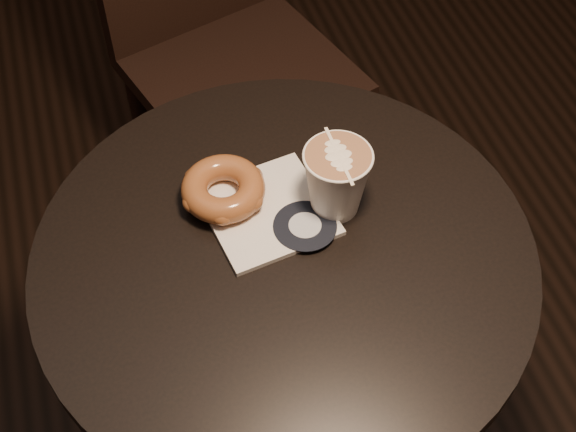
{
  "coord_description": "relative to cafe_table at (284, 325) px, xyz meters",
  "views": [
    {
      "loc": [
        -0.19,
        -0.62,
        1.64
      ],
      "look_at": [
        0.01,
        0.03,
        0.79
      ],
      "focal_mm": 50.0,
      "sensor_mm": 36.0,
      "label": 1
    }
  ],
  "objects": [
    {
      "name": "cafe_table",
      "position": [
        0.0,
        0.0,
        0.0
      ],
      "size": [
        0.7,
        0.7,
        0.75
      ],
      "color": "black",
      "rests_on": "ground"
    },
    {
      "name": "chair",
      "position": [
        0.08,
        0.76,
        0.05
      ],
      "size": [
        0.53,
        0.53,
        1.07
      ],
      "rotation": [
        0.0,
        0.0,
        0.29
      ],
      "color": "black",
      "rests_on": "ground"
    },
    {
      "name": "pastry_bag",
      "position": [
        -0.0,
        0.07,
        0.2
      ],
      "size": [
        0.19,
        0.19,
        0.01
      ],
      "primitive_type": "cube",
      "rotation": [
        0.0,
        0.0,
        0.15
      ],
      "color": "silver",
      "rests_on": "cafe_table"
    },
    {
      "name": "doughnut",
      "position": [
        -0.06,
        0.11,
        0.23
      ],
      "size": [
        0.12,
        0.12,
        0.04
      ],
      "primitive_type": "torus",
      "color": "brown",
      "rests_on": "pastry_bag"
    },
    {
      "name": "latte_cup",
      "position": [
        0.09,
        0.05,
        0.25
      ],
      "size": [
        0.1,
        0.1,
        0.11
      ],
      "primitive_type": null,
      "color": "white",
      "rests_on": "cafe_table"
    }
  ]
}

